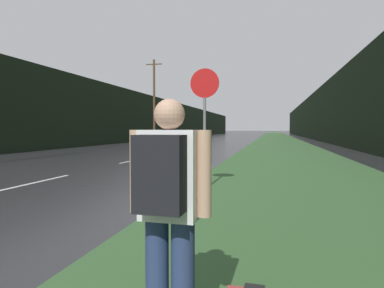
{
  "coord_description": "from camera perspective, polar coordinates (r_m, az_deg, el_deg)",
  "views": [
    {
      "loc": [
        6.59,
        -0.55,
        1.53
      ],
      "look_at": [
        3.24,
        13.78,
        0.89
      ],
      "focal_mm": 32.0,
      "sensor_mm": 36.0,
      "label": 1
    }
  ],
  "objects": [
    {
      "name": "utility_pole_far",
      "position": [
        37.51,
        -6.33,
        7.25
      ],
      "size": [
        1.8,
        0.24,
        9.01
      ],
      "color": "#4C3823",
      "rests_on": "ground_plane"
    },
    {
      "name": "stop_sign",
      "position": [
        8.5,
        2.11,
        4.84
      ],
      "size": [
        0.72,
        0.07,
        3.03
      ],
      "color": "slate",
      "rests_on": "ground_plane"
    },
    {
      "name": "lane_stripe_f",
      "position": [
        37.15,
        2.94,
        0.15
      ],
      "size": [
        0.12,
        3.0,
        0.01
      ],
      "primitive_type": "cube",
      "color": "silver",
      "rests_on": "ground_plane"
    },
    {
      "name": "treeline_near_side",
      "position": [
        51.04,
        20.91,
        4.46
      ],
      "size": [
        2.0,
        140.0,
        6.83
      ],
      "primitive_type": "cube",
      "color": "black",
      "rests_on": "ground_plane"
    },
    {
      "name": "hitchhiker_with_backpack",
      "position": [
        2.45,
        -4.03,
        -9.98
      ],
      "size": [
        0.61,
        0.42,
        1.75
      ],
      "rotation": [
        0.0,
        0.0,
        -0.03
      ],
      "color": "navy",
      "rests_on": "ground_plane"
    },
    {
      "name": "grass_verge",
      "position": [
        40.59,
        14.32,
        0.28
      ],
      "size": [
        6.0,
        240.0,
        0.02
      ],
      "primitive_type": "cube",
      "color": "#33562D",
      "rests_on": "ground_plane"
    },
    {
      "name": "treeline_far_side",
      "position": [
        53.35,
        -5.44,
        4.13
      ],
      "size": [
        2.0,
        140.0,
        6.1
      ],
      "primitive_type": "cube",
      "color": "black",
      "rests_on": "ground_plane"
    },
    {
      "name": "lane_stripe_e",
      "position": [
        30.29,
        0.58,
        -0.38
      ],
      "size": [
        0.12,
        3.0,
        0.01
      ],
      "primitive_type": "cube",
      "color": "silver",
      "rests_on": "ground_plane"
    },
    {
      "name": "car_passing_near",
      "position": [
        15.83,
        -2.93,
        -0.41
      ],
      "size": [
        1.89,
        4.33,
        1.4
      ],
      "rotation": [
        0.0,
        0.0,
        3.14
      ],
      "color": "#BCBCBC",
      "rests_on": "ground_plane"
    },
    {
      "name": "lane_stripe_b",
      "position": [
        10.89,
        -24.41,
        -5.8
      ],
      "size": [
        0.12,
        3.0,
        0.01
      ],
      "primitive_type": "cube",
      "color": "silver",
      "rests_on": "ground_plane"
    },
    {
      "name": "lane_stripe_c",
      "position": [
        16.94,
        -9.8,
        -2.71
      ],
      "size": [
        0.12,
        3.0,
        0.01
      ],
      "primitive_type": "cube",
      "color": "silver",
      "rests_on": "ground_plane"
    },
    {
      "name": "lane_stripe_d",
      "position": [
        23.52,
        -3.13,
        -1.22
      ],
      "size": [
        0.12,
        3.0,
        0.01
      ],
      "primitive_type": "cube",
      "color": "silver",
      "rests_on": "ground_plane"
    }
  ]
}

